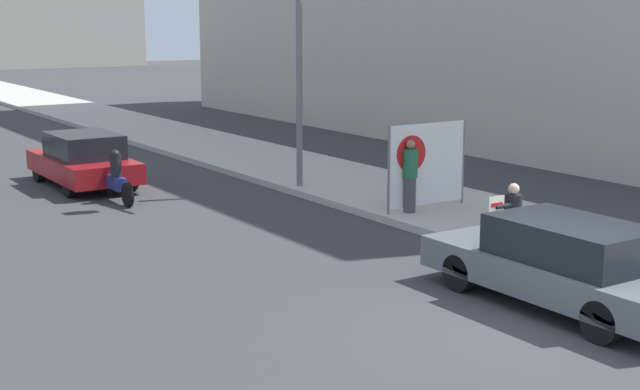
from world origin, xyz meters
The scene contains 9 objects.
ground_plane centered at (0.00, 0.00, 0.00)m, with size 160.00×160.00×0.00m, color #38383A.
sidewalk_curb centered at (4.32, 15.00, 0.09)m, with size 3.92×90.00×0.17m, color #B7B2A8.
seated_protester centered at (2.92, 3.29, 0.83)m, with size 0.93×0.77×1.22m.
jogger_on_sidewalk centered at (3.11, 6.76, 1.02)m, with size 0.34×0.34×1.67m.
protest_banner centered at (3.68, 6.86, 1.23)m, with size 2.29×0.06×2.00m.
traffic_light_pole centered at (2.00, 10.78, 4.40)m, with size 2.40×2.17×6.39m.
parked_car_curbside centered at (1.18, 0.53, 0.72)m, with size 1.80×4.77×1.43m.
car_on_road_nearest centered at (-1.71, 14.87, 0.73)m, with size 1.88×4.30×1.47m.
motorcycle_on_road centered at (-1.74, 12.40, 0.56)m, with size 0.28×2.13×1.32m.
Camera 1 is at (-9.56, -8.69, 4.56)m, focal length 50.00 mm.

